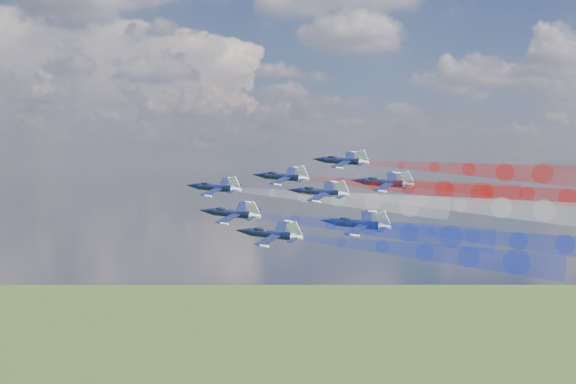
{
  "coord_description": "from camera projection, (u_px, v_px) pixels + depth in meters",
  "views": [
    {
      "loc": [
        -29.85,
        -159.22,
        167.17
      ],
      "look_at": [
        -19.08,
        -22.21,
        162.21
      ],
      "focal_mm": 44.26,
      "sensor_mm": 36.0,
      "label": 1
    }
  ],
  "objects": [
    {
      "name": "jet_lead",
      "position": [
        215.0,
        188.0,
        144.56
      ],
      "size": [
        16.79,
        15.92,
        7.73
      ],
      "primitive_type": null,
      "rotation": [
        0.07,
        -0.35,
        1.06
      ],
      "color": "black"
    },
    {
      "name": "trail_lead",
      "position": [
        338.0,
        199.0,
        134.17
      ],
      "size": [
        38.99,
        24.31,
        8.36
      ],
      "primitive_type": null,
      "rotation": [
        0.07,
        -0.35,
        1.06
      ],
      "color": "white"
    },
    {
      "name": "jet_inner_left",
      "position": [
        232.0,
        214.0,
        131.36
      ],
      "size": [
        16.79,
        15.92,
        7.73
      ],
      "primitive_type": null,
      "rotation": [
        0.07,
        -0.35,
        1.06
      ],
      "color": "black"
    },
    {
      "name": "trail_inner_left",
      "position": [
        369.0,
        228.0,
        120.97
      ],
      "size": [
        38.99,
        24.31,
        8.36
      ],
      "primitive_type": null,
      "rotation": [
        0.07,
        -0.35,
        1.06
      ],
      "color": "#1931D8"
    },
    {
      "name": "jet_inner_right",
      "position": [
        283.0,
        177.0,
        146.93
      ],
      "size": [
        16.79,
        15.92,
        7.73
      ],
      "primitive_type": null,
      "rotation": [
        0.07,
        -0.35,
        1.06
      ],
      "color": "black"
    },
    {
      "name": "trail_inner_right",
      "position": [
        408.0,
        187.0,
        136.54
      ],
      "size": [
        38.99,
        24.31,
        8.36
      ],
      "primitive_type": null,
      "rotation": [
        0.07,
        -0.35,
        1.06
      ],
      "color": "red"
    },
    {
      "name": "jet_outer_left",
      "position": [
        271.0,
        234.0,
        121.39
      ],
      "size": [
        16.79,
        15.92,
        7.73
      ],
      "primitive_type": null,
      "rotation": [
        0.07,
        -0.35,
        1.06
      ],
      "color": "black"
    },
    {
      "name": "trail_outer_left",
      "position": [
        425.0,
        252.0,
        111.0
      ],
      "size": [
        38.99,
        24.31,
        8.36
      ],
      "primitive_type": null,
      "rotation": [
        0.07,
        -0.35,
        1.06
      ],
      "color": "#1931D8"
    },
    {
      "name": "jet_center_third",
      "position": [
        320.0,
        192.0,
        135.12
      ],
      "size": [
        16.79,
        15.92,
        7.73
      ],
      "primitive_type": null,
      "rotation": [
        0.07,
        -0.35,
        1.06
      ],
      "color": "black"
    },
    {
      "name": "trail_center_third",
      "position": [
        461.0,
        205.0,
        124.73
      ],
      "size": [
        38.99,
        24.31,
        8.36
      ],
      "primitive_type": null,
      "rotation": [
        0.07,
        -0.35,
        1.06
      ],
      "color": "white"
    },
    {
      "name": "jet_outer_right",
      "position": [
        343.0,
        161.0,
        150.96
      ],
      "size": [
        16.79,
        15.92,
        7.73
      ],
      "primitive_type": null,
      "rotation": [
        0.07,
        -0.35,
        1.06
      ],
      "color": "black"
    },
    {
      "name": "trail_outer_right",
      "position": [
        469.0,
        169.0,
        140.57
      ],
      "size": [
        38.99,
        24.31,
        8.36
      ],
      "primitive_type": null,
      "rotation": [
        0.07,
        -0.35,
        1.06
      ],
      "color": "red"
    },
    {
      "name": "jet_rear_left",
      "position": [
        358.0,
        224.0,
        122.29
      ],
      "size": [
        16.79,
        15.92,
        7.73
      ],
      "primitive_type": null,
      "rotation": [
        0.07,
        -0.35,
        1.06
      ],
      "color": "black"
    },
    {
      "name": "trail_rear_left",
      "position": [
        518.0,
        241.0,
        111.89
      ],
      "size": [
        38.99,
        24.31,
        8.36
      ],
      "primitive_type": null,
      "rotation": [
        0.07,
        -0.35,
        1.06
      ],
      "color": "#1931D8"
    },
    {
      "name": "jet_rear_right",
      "position": [
        384.0,
        183.0,
        138.16
      ],
      "size": [
        16.79,
        15.92,
        7.73
      ],
      "primitive_type": null,
      "rotation": [
        0.07,
        -0.35,
        1.06
      ],
      "color": "black"
    },
    {
      "name": "trail_rear_right",
      "position": [
        527.0,
        194.0,
        127.76
      ],
      "size": [
        38.99,
        24.31,
        8.36
      ],
      "primitive_type": null,
      "rotation": [
        0.07,
        -0.35,
        1.06
      ],
      "color": "red"
    }
  ]
}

